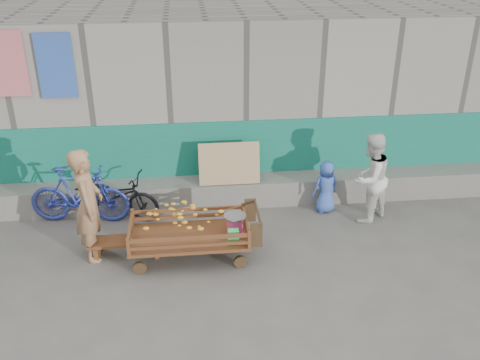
{
  "coord_description": "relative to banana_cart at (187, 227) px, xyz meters",
  "views": [
    {
      "loc": [
        -0.36,
        -5.71,
        4.44
      ],
      "look_at": [
        0.37,
        1.2,
        1.0
      ],
      "focal_mm": 40.0,
      "sensor_mm": 36.0,
      "label": 1
    }
  ],
  "objects": [
    {
      "name": "bicycle_dark",
      "position": [
        -1.16,
        1.29,
        -0.13
      ],
      "size": [
        1.61,
        0.95,
        0.8
      ],
      "primitive_type": "imported",
      "rotation": [
        0.0,
        0.0,
        1.27
      ],
      "color": "black",
      "rests_on": "ground"
    },
    {
      "name": "child",
      "position": [
        2.29,
        1.15,
        -0.08
      ],
      "size": [
        0.49,
        0.38,
        0.9
      ],
      "primitive_type": "imported",
      "rotation": [
        0.0,
        0.0,
        3.39
      ],
      "color": "#395CBE",
      "rests_on": "ground"
    },
    {
      "name": "building_wall",
      "position": [
        0.43,
        3.29,
        0.94
      ],
      "size": [
        12.0,
        3.5,
        3.0
      ],
      "color": "gray",
      "rests_on": "ground"
    },
    {
      "name": "vendor_man",
      "position": [
        -1.34,
        0.21,
        0.31
      ],
      "size": [
        0.45,
        0.64,
        1.68
      ],
      "primitive_type": "imported",
      "rotation": [
        0.0,
        0.0,
        1.65
      ],
      "color": "#9D724D",
      "rests_on": "ground"
    },
    {
      "name": "banana_cart",
      "position": [
        0.0,
        0.0,
        0.0
      ],
      "size": [
        1.83,
        0.84,
        0.78
      ],
      "color": "#543718",
      "rests_on": "ground"
    },
    {
      "name": "bench",
      "position": [
        -0.87,
        0.16,
        -0.33
      ],
      "size": [
        1.07,
        0.32,
        0.27
      ],
      "color": "#543718",
      "rests_on": "ground"
    },
    {
      "name": "ground",
      "position": [
        0.43,
        -0.76,
        -0.53
      ],
      "size": [
        80.0,
        80.0,
        0.0
      ],
      "primitive_type": "plane",
      "color": "#55524E",
      "rests_on": "ground"
    },
    {
      "name": "bicycle_blue",
      "position": [
        -1.68,
        1.22,
        -0.05
      ],
      "size": [
        1.63,
        0.64,
        0.95
      ],
      "primitive_type": "imported",
      "rotation": [
        0.0,
        0.0,
        1.44
      ],
      "color": "#2B3A9F",
      "rests_on": "ground"
    },
    {
      "name": "woman",
      "position": [
        2.9,
        0.83,
        0.21
      ],
      "size": [
        0.91,
        0.87,
        1.48
      ],
      "primitive_type": "imported",
      "rotation": [
        0.0,
        0.0,
        3.77
      ],
      "color": "white",
      "rests_on": "ground"
    }
  ]
}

